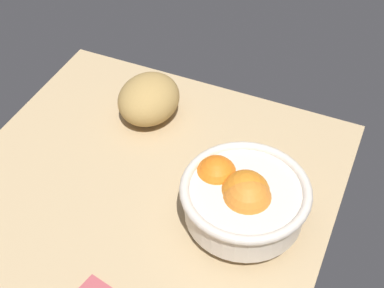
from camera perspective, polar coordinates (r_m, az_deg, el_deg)
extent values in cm
cube|color=tan|center=(94.87, -7.58, -9.14)|extent=(82.66, 65.25, 3.00)
cylinder|color=silver|center=(93.42, 5.23, -7.43)|extent=(8.83, 8.83, 2.08)
cylinder|color=silver|center=(90.33, 5.40, -5.89)|extent=(19.39, 19.39, 5.86)
torus|color=silver|center=(88.10, 5.52, -4.68)|extent=(20.99, 20.99, 1.60)
sphere|color=orange|center=(88.25, 5.62, -5.81)|extent=(8.05, 8.05, 8.05)
sphere|color=orange|center=(91.55, 2.49, -3.31)|extent=(7.04, 7.04, 7.04)
sphere|color=orange|center=(89.02, 5.47, -5.19)|extent=(8.07, 8.07, 8.07)
sphere|color=orange|center=(89.14, 5.46, -5.25)|extent=(7.25, 7.25, 7.25)
sphere|color=orange|center=(89.12, 5.46, -5.24)|extent=(7.36, 7.36, 7.36)
ellipsoid|color=tan|center=(109.30, -4.45, 4.64)|extent=(14.03, 12.27, 8.77)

